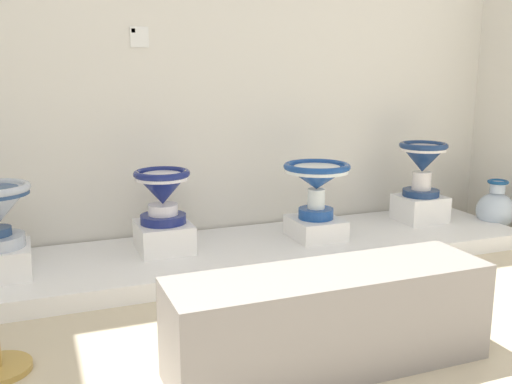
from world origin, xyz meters
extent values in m
cube|color=silver|center=(2.09, 2.98, 1.57)|extent=(4.38, 0.06, 3.14)
cube|color=white|center=(2.09, 2.50, 0.05)|extent=(3.66, 0.86, 0.10)
cube|color=white|center=(1.61, 2.60, 0.18)|extent=(0.31, 0.36, 0.17)
cylinder|color=navy|center=(1.61, 2.60, 0.29)|extent=(0.27, 0.27, 0.05)
cylinder|color=white|center=(1.61, 2.60, 0.35)|extent=(0.18, 0.18, 0.06)
cone|color=navy|center=(1.61, 2.60, 0.47)|extent=(0.32, 0.32, 0.18)
cylinder|color=white|center=(1.61, 2.60, 0.54)|extent=(0.31, 0.31, 0.03)
torus|color=navy|center=(1.61, 2.60, 0.56)|extent=(0.33, 0.33, 0.04)
cylinder|color=white|center=(1.61, 2.60, 0.56)|extent=(0.22, 0.22, 0.01)
cube|color=white|center=(2.56, 2.50, 0.16)|extent=(0.30, 0.34, 0.13)
cylinder|color=#1A4492|center=(2.56, 2.50, 0.26)|extent=(0.22, 0.22, 0.06)
cylinder|color=white|center=(2.56, 2.50, 0.35)|extent=(0.11, 0.11, 0.13)
cone|color=#1A4492|center=(2.56, 2.50, 0.49)|extent=(0.41, 0.41, 0.14)
cylinder|color=white|center=(2.56, 2.50, 0.54)|extent=(0.40, 0.40, 0.03)
torus|color=#1A4492|center=(2.56, 2.50, 0.56)|extent=(0.42, 0.42, 0.04)
cylinder|color=white|center=(2.56, 2.50, 0.56)|extent=(0.29, 0.29, 0.01)
cube|color=white|center=(3.44, 2.60, 0.19)|extent=(0.31, 0.29, 0.18)
cylinder|color=navy|center=(3.44, 2.60, 0.30)|extent=(0.26, 0.26, 0.05)
cylinder|color=white|center=(3.44, 2.60, 0.39)|extent=(0.13, 0.13, 0.13)
cone|color=navy|center=(3.44, 2.60, 0.55)|extent=(0.32, 0.32, 0.18)
cylinder|color=white|center=(3.44, 2.60, 0.62)|extent=(0.31, 0.31, 0.03)
torus|color=navy|center=(3.44, 2.60, 0.64)|extent=(0.33, 0.33, 0.04)
cylinder|color=white|center=(3.44, 2.60, 0.63)|extent=(0.22, 0.22, 0.01)
cube|color=white|center=(1.57, 2.95, 1.35)|extent=(0.11, 0.01, 0.12)
cube|color=slate|center=(1.54, 2.95, 1.38)|extent=(0.02, 0.01, 0.02)
cylinder|color=navy|center=(3.98, 2.44, 0.01)|extent=(0.16, 0.16, 0.03)
ellipsoid|color=silver|center=(3.98, 2.44, 0.16)|extent=(0.27, 0.27, 0.26)
cylinder|color=silver|center=(3.98, 2.44, 0.33)|extent=(0.11, 0.11, 0.08)
torus|color=navy|center=(3.98, 2.44, 0.37)|extent=(0.15, 0.15, 0.02)
cube|color=gray|center=(1.94, 1.17, 0.20)|extent=(1.28, 0.36, 0.40)
camera|label=1|loc=(0.91, -0.68, 1.16)|focal=40.63mm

